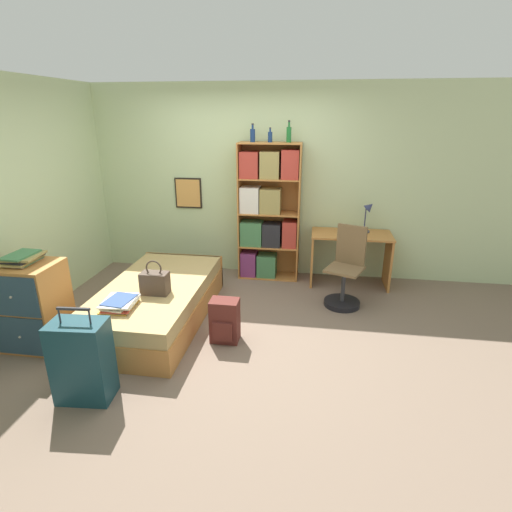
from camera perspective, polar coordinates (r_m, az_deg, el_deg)
ground_plane at (r=4.51m, az=-4.84°, el=-9.65°), size 14.00×14.00×0.00m
wall_back at (r=5.64m, az=-1.31°, el=10.47°), size 10.00×0.09×2.60m
wall_left at (r=5.02m, az=-30.43°, el=6.61°), size 0.06×10.00×2.60m
bed at (r=4.65m, az=-13.98°, el=-6.31°), size 1.05×2.03×0.43m
handbag at (r=4.27m, az=-14.24°, el=-3.69°), size 0.28×0.16×0.37m
book_stack_on_bed at (r=4.10m, az=-18.88°, el=-6.42°), size 0.32×0.38×0.09m
suitcase at (r=3.57m, az=-23.57°, el=-13.59°), size 0.45×0.30×0.82m
dresser at (r=4.50m, az=-29.20°, el=-6.18°), size 0.56×0.50×0.86m
magazine_pile_on_dresser at (r=4.39m, az=-30.42°, el=-0.25°), size 0.33×0.36×0.09m
bookcase at (r=5.45m, az=1.48°, el=6.25°), size 0.82×0.34×1.86m
bottle_green at (r=5.37m, az=-0.48°, el=16.92°), size 0.07×0.07×0.23m
bottle_brown at (r=5.32m, az=2.03°, el=16.69°), size 0.06×0.06×0.18m
bottle_clear at (r=5.30m, az=4.72°, el=16.98°), size 0.06×0.06×0.27m
desk at (r=5.47m, az=13.33°, el=0.88°), size 1.04×0.53×0.71m
desk_lamp at (r=5.45m, az=15.77°, el=6.15°), size 0.19×0.14×0.43m
desk_chair at (r=4.92m, az=12.60°, el=-3.26°), size 0.51×0.51×0.97m
backpack at (r=4.11m, az=-4.49°, el=-9.23°), size 0.29×0.23×0.45m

